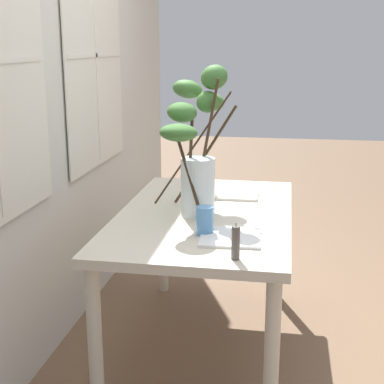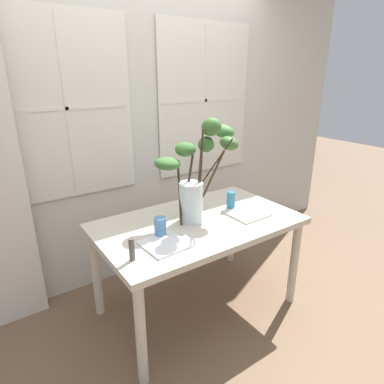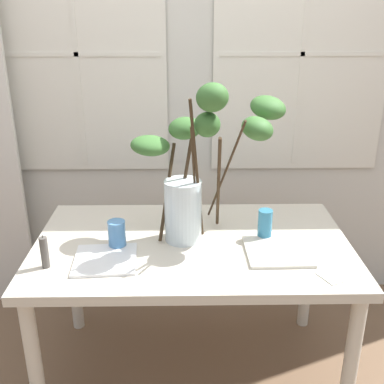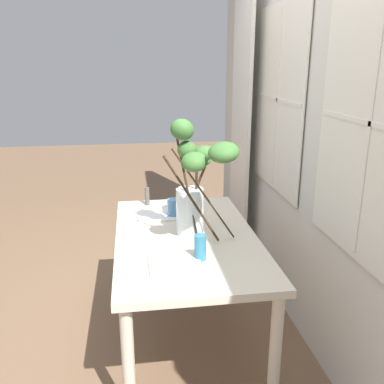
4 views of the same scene
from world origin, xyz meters
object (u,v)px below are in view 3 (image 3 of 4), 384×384
Objects in this scene: plate_square_right at (277,251)px; drinking_glass_blue_right at (265,224)px; drinking_glass_blue_left at (117,235)px; dining_table at (192,258)px; pillar_candle at (45,252)px; plate_square_left at (105,260)px; vase_with_branches at (198,167)px.

drinking_glass_blue_right is at bearing 104.24° from plate_square_right.
drinking_glass_blue_right is (0.67, 0.08, 0.01)m from drinking_glass_blue_left.
plate_square_right reaches higher than dining_table.
drinking_glass_blue_right is at bearing 6.81° from drinking_glass_blue_left.
dining_table is 5.24× the size of plate_square_right.
drinking_glass_blue_right is at bearing 14.46° from pillar_candle.
drinking_glass_blue_left is (-0.33, -0.05, 0.15)m from dining_table.
vase_with_branches is at bearing 28.19° from plate_square_left.
plate_square_left is at bearing -155.94° from dining_table.
drinking_glass_blue_left is 0.71m from plate_square_right.
vase_with_branches is at bearing 22.13° from pillar_candle.
vase_with_branches reaches higher than plate_square_right.
dining_table is at bearing 163.64° from plate_square_right.
dining_table is at bearing -120.09° from vase_with_branches.
plate_square_left is at bearing 10.71° from pillar_candle.
vase_with_branches is at bearing 155.39° from plate_square_right.
drinking_glass_blue_left is at bearing 174.99° from plate_square_right.
drinking_glass_blue_right reaches higher than plate_square_right.
pillar_candle reaches higher than dining_table.
vase_with_branches reaches higher than plate_square_left.
dining_table is 0.40m from plate_square_right.
pillar_candle is (-0.61, -0.21, 0.15)m from dining_table.
plate_square_right is at bearing 4.37° from plate_square_left.
plate_square_left is (-0.40, -0.21, -0.34)m from vase_with_branches.
plate_square_left is (-0.37, -0.17, 0.09)m from dining_table.
drinking_glass_blue_right reaches higher than drinking_glass_blue_left.
plate_square_left is at bearing -164.31° from drinking_glass_blue_right.
drinking_glass_blue_left is 0.14m from plate_square_left.
vase_with_branches is 0.51m from plate_square_right.
drinking_glass_blue_right reaches higher than plate_square_left.
pillar_candle is at bearing -160.91° from dining_table.
drinking_glass_blue_left is at bearing -165.24° from vase_with_branches.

